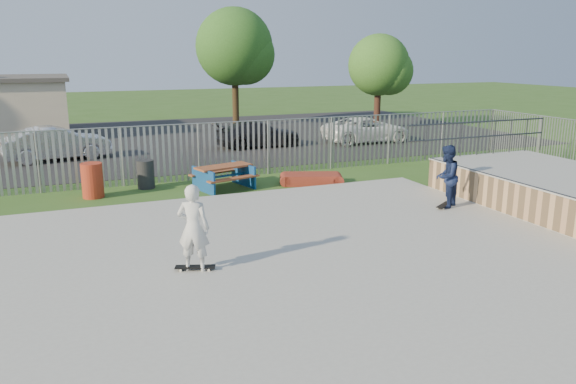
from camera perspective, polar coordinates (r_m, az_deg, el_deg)
name	(u,v)px	position (r m, az deg, el deg)	size (l,w,h in m)	color
ground	(256,272)	(11.66, -3.30, -8.15)	(120.00, 120.00, 0.00)	#32561D
concrete_slab	(256,269)	(11.63, -3.30, -7.81)	(15.00, 12.00, 0.15)	#9C9C97
quarter_pipe	(562,192)	(17.60, 26.05, -0.04)	(5.50, 7.05, 2.19)	tan
fence	(236,177)	(15.85, -5.34, 1.56)	(26.04, 16.02, 2.00)	gray
picnic_table	(224,177)	(18.68, -6.53, 1.53)	(2.17, 1.94, 0.78)	brown
funbox	(311,179)	(19.26, 2.38, 1.33)	(2.00, 1.48, 0.36)	maroon
trash_bin_red	(92,180)	(18.42, -19.26, 1.12)	(0.65, 0.65, 1.09)	#A42E19
trash_bin_grey	(146,174)	(19.21, -14.26, 1.76)	(0.57, 0.57, 0.94)	black
parking_lot	(134,141)	(29.76, -15.37, 4.99)	(40.00, 18.00, 0.02)	black
car_silver	(57,143)	(25.36, -22.41, 4.59)	(1.49, 4.26, 1.40)	silver
car_dark	(258,134)	(26.93, -3.02, 5.90)	(1.70, 4.18, 1.21)	black
car_white	(367,130)	(28.60, 8.03, 6.29)	(2.07, 4.48, 1.25)	white
tree_mid	(234,47)	(34.37, -5.47, 14.46)	(4.56, 4.56, 7.03)	#3D2C18
tree_right	(379,65)	(33.91, 9.21, 12.59)	(3.56, 3.56, 5.49)	#41241A
skateboard_a	(444,206)	(16.45, 15.59, -1.35)	(0.78, 0.60, 0.08)	black
skateboard_b	(195,268)	(11.51, -9.41, -7.63)	(0.82, 0.46, 0.08)	black
skater_navy	(446,177)	(16.26, 15.79, 1.52)	(0.86, 0.67, 1.77)	#162045
skater_white	(194,228)	(11.23, -9.58, -3.61)	(0.64, 0.42, 1.77)	silver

